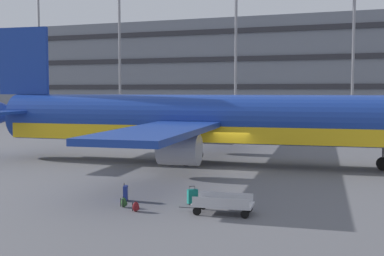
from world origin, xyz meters
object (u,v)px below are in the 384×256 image
suitcase_navy (125,193)px  backpack_silver (124,203)px  suitcase_orange (192,196)px  backpack_small (136,207)px  airliner (203,121)px  baggage_cart (223,204)px

suitcase_navy → backpack_silver: (0.55, -1.22, -0.18)m
suitcase_navy → suitcase_orange: (3.33, 0.39, -0.01)m
suitcase_orange → backpack_small: 2.88m
suitcase_navy → suitcase_orange: suitcase_orange is taller
airliner → suitcase_orange: size_ratio=43.26×
airliner → suitcase_orange: airliner is taller
suitcase_navy → backpack_small: suitcase_navy is taller
airliner → backpack_small: (1.77, -14.78, -2.90)m
airliner → backpack_silver: bearing=-86.4°
airliner → baggage_cart: size_ratio=11.21×
airliner → backpack_silver: 14.54m
suitcase_orange → backpack_small: bearing=-131.1°
suitcase_navy → baggage_cart: bearing=-9.1°
suitcase_navy → suitcase_orange: bearing=6.7°
suitcase_navy → suitcase_orange: size_ratio=0.98×
airliner → suitcase_orange: 13.41m
airliner → backpack_silver: size_ratio=73.72×
suitcase_orange → backpack_silver: size_ratio=1.70×
airliner → suitcase_orange: (3.66, -12.61, -2.73)m
suitcase_orange → baggage_cart: size_ratio=0.26×
suitcase_navy → backpack_silver: 1.35m
suitcase_orange → airliner: bearing=106.2°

